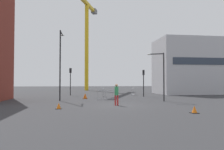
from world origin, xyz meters
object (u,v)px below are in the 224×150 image
object	(u,v)px
traffic_cone_striped	(194,110)
streetlamp_tall	(60,59)
pedestrian_walking	(117,93)
streetlamp_short	(161,71)
traffic_cone_on_verge	(85,96)
traffic_light_median	(70,77)
traffic_cone_orange	(59,106)
traffic_light_near	(143,79)
construction_crane	(86,29)

from	to	relation	value
traffic_cone_striped	streetlamp_tall	bearing A→B (deg)	132.25
streetlamp_tall	pedestrian_walking	bearing A→B (deg)	-45.65
streetlamp_tall	streetlamp_short	xyz separation A→B (m)	(10.60, -1.96, -1.38)
traffic_cone_on_verge	traffic_cone_striped	size ratio (longest dim) A/B	1.37
traffic_light_median	traffic_cone_orange	xyz separation A→B (m)	(0.10, -16.36, -2.52)
traffic_cone_striped	traffic_cone_on_verge	bearing A→B (deg)	118.12
traffic_light_median	streetlamp_tall	bearing A→B (deg)	-93.37
traffic_light_near	traffic_cone_orange	world-z (taller)	traffic_light_near
construction_crane	traffic_cone_orange	distance (m)	36.92
streetlamp_tall	pedestrian_walking	world-z (taller)	streetlamp_tall
construction_crane	streetlamp_short	world-z (taller)	construction_crane
traffic_light_near	traffic_cone_striped	bearing A→B (deg)	-93.89
construction_crane	traffic_light_near	world-z (taller)	construction_crane
traffic_cone_on_verge	traffic_cone_striped	bearing A→B (deg)	-61.88
construction_crane	traffic_light_median	bearing A→B (deg)	-98.07
construction_crane	traffic_cone_orange	world-z (taller)	construction_crane
pedestrian_walking	traffic_cone_on_verge	world-z (taller)	pedestrian_walking
traffic_cone_striped	traffic_light_near	bearing A→B (deg)	86.11
streetlamp_tall	construction_crane	bearing A→B (deg)	83.53
streetlamp_short	traffic_light_median	xyz separation A→B (m)	(-10.06, 11.13, -0.40)
streetlamp_short	traffic_cone_orange	bearing A→B (deg)	-152.29
traffic_light_near	traffic_cone_orange	xyz separation A→B (m)	(-10.05, -12.27, -2.27)
pedestrian_walking	traffic_cone_striped	xyz separation A→B (m)	(4.32, -5.17, -0.87)
streetlamp_short	traffic_cone_striped	world-z (taller)	streetlamp_short
pedestrian_walking	traffic_cone_striped	world-z (taller)	pedestrian_walking
streetlamp_short	traffic_light_near	distance (m)	7.08
traffic_cone_orange	traffic_light_near	bearing A→B (deg)	50.69
streetlamp_tall	traffic_light_near	xyz separation A→B (m)	(10.69, 5.09, -2.04)
traffic_light_median	streetlamp_short	bearing A→B (deg)	-47.90
streetlamp_tall	traffic_cone_orange	bearing A→B (deg)	-84.93
traffic_light_near	traffic_cone_on_verge	bearing A→B (deg)	-161.30
streetlamp_tall	traffic_cone_orange	distance (m)	8.40
streetlamp_short	pedestrian_walking	bearing A→B (deg)	-146.81
streetlamp_short	traffic_light_near	xyz separation A→B (m)	(0.09, 7.04, -0.66)
traffic_light_near	streetlamp_tall	bearing A→B (deg)	-154.54
construction_crane	traffic_cone_on_verge	world-z (taller)	construction_crane
traffic_cone_on_verge	pedestrian_walking	bearing A→B (deg)	-71.50
traffic_light_median	traffic_cone_striped	world-z (taller)	traffic_light_median
streetlamp_short	traffic_light_near	bearing A→B (deg)	89.26
traffic_cone_on_verge	traffic_light_median	bearing A→B (deg)	107.55
construction_crane	traffic_cone_orange	xyz separation A→B (m)	(-2.40, -34.01, -14.18)
traffic_cone_on_verge	construction_crane	bearing A→B (deg)	89.17
pedestrian_walking	traffic_cone_striped	distance (m)	6.79
construction_crane	traffic_cone_orange	size ratio (longest dim) A/B	45.71
traffic_cone_on_verge	streetlamp_short	bearing A→B (deg)	-28.75
streetlamp_tall	pedestrian_walking	xyz separation A→B (m)	(5.30, -5.42, -3.43)
construction_crane	traffic_light_near	bearing A→B (deg)	-70.62
construction_crane	traffic_cone_striped	size ratio (longest dim) A/B	44.03
traffic_light_near	traffic_cone_striped	world-z (taller)	traffic_light_near
streetlamp_short	pedestrian_walking	size ratio (longest dim) A/B	2.75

